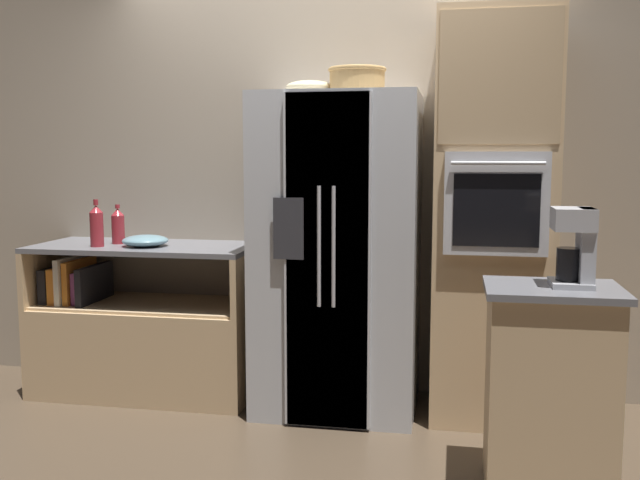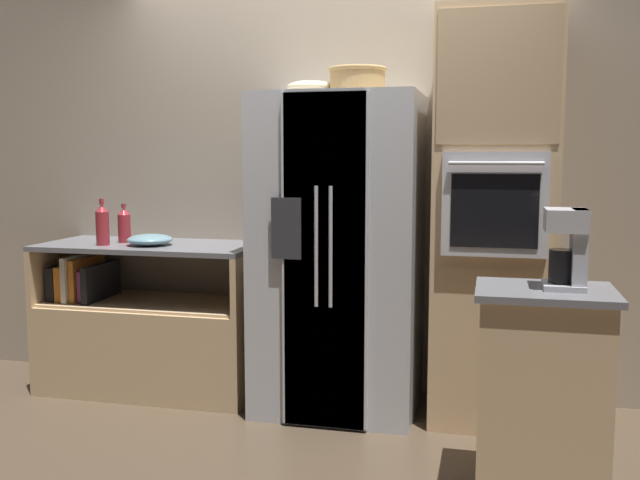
{
  "view_description": "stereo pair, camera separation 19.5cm",
  "coord_description": "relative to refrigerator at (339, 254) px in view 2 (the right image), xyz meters",
  "views": [
    {
      "loc": [
        0.82,
        -3.86,
        1.46
      ],
      "look_at": [
        0.09,
        -0.01,
        0.98
      ],
      "focal_mm": 40.0,
      "sensor_mm": 36.0,
      "label": 1
    },
    {
      "loc": [
        1.01,
        -3.82,
        1.46
      ],
      "look_at": [
        0.09,
        -0.01,
        0.98
      ],
      "focal_mm": 40.0,
      "sensor_mm": 36.0,
      "label": 2
    }
  ],
  "objects": [
    {
      "name": "ground_plane",
      "position": [
        -0.17,
        -0.08,
        -0.89
      ],
      "size": [
        20.0,
        20.0,
        0.0
      ],
      "primitive_type": "plane",
      "color": "#4C3D2D"
    },
    {
      "name": "wicker_basket",
      "position": [
        0.11,
        -0.02,
        0.97
      ],
      "size": [
        0.32,
        0.32,
        0.14
      ],
      "color": "tan",
      "rests_on": "refrigerator"
    },
    {
      "name": "bottle_short",
      "position": [
        -1.43,
        -0.08,
        0.14
      ],
      "size": [
        0.08,
        0.08,
        0.28
      ],
      "color": "maroon",
      "rests_on": "counter_left"
    },
    {
      "name": "refrigerator",
      "position": [
        0.0,
        0.0,
        0.0
      ],
      "size": [
        0.9,
        0.75,
        1.79
      ],
      "color": "silver",
      "rests_on": "ground_plane"
    },
    {
      "name": "mixing_bowl",
      "position": [
        -1.16,
        -0.02,
        0.05
      ],
      "size": [
        0.27,
        0.27,
        0.07
      ],
      "color": "#668C99",
      "rests_on": "counter_left"
    },
    {
      "name": "wall_oven",
      "position": [
        0.85,
        0.05,
        0.21
      ],
      "size": [
        0.63,
        0.69,
        2.2
      ],
      "color": "tan",
      "rests_on": "ground_plane"
    },
    {
      "name": "wall_back",
      "position": [
        -0.17,
        0.39,
        0.51
      ],
      "size": [
        12.0,
        0.06,
        2.8
      ],
      "color": "tan",
      "rests_on": "ground_plane"
    },
    {
      "name": "fruit_bowl",
      "position": [
        -0.16,
        -0.0,
        0.93
      ],
      "size": [
        0.27,
        0.27,
        0.07
      ],
      "color": "beige",
      "rests_on": "refrigerator"
    },
    {
      "name": "island_counter",
      "position": [
        1.06,
        -0.84,
        -0.44
      ],
      "size": [
        0.57,
        0.46,
        0.9
      ],
      "color": "tan",
      "rests_on": "ground_plane"
    },
    {
      "name": "counter_left",
      "position": [
        -1.21,
        0.05,
        -0.56
      ],
      "size": [
        1.33,
        0.62,
        0.91
      ],
      "color": "tan",
      "rests_on": "ground_plane"
    },
    {
      "name": "coffee_maker",
      "position": [
        1.15,
        -0.83,
        0.19
      ],
      "size": [
        0.17,
        0.2,
        0.33
      ],
      "color": "#B2B2B7",
      "rests_on": "island_counter"
    },
    {
      "name": "bottle_tall",
      "position": [
        -1.37,
        0.07,
        0.13
      ],
      "size": [
        0.08,
        0.08,
        0.24
      ],
      "color": "maroon",
      "rests_on": "counter_left"
    }
  ]
}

